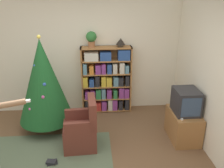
% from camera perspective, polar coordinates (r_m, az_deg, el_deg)
% --- Properties ---
extents(wall_back, '(8.00, 0.10, 2.60)m').
position_cam_1_polar(wall_back, '(5.54, -6.13, 6.93)').
color(wall_back, silver).
rests_on(wall_back, ground_plane).
extents(area_rug, '(2.15, 1.84, 0.01)m').
position_cam_1_polar(area_rug, '(4.31, -14.95, -17.71)').
color(area_rug, '#56664C').
rests_on(area_rug, ground_plane).
extents(bookshelf, '(1.09, 0.27, 1.49)m').
position_cam_1_polar(bookshelf, '(5.52, -1.28, 0.64)').
color(bookshelf, '#A8703D').
rests_on(bookshelf, ground_plane).
extents(tv_stand, '(0.48, 0.74, 0.54)m').
position_cam_1_polar(tv_stand, '(4.86, 15.96, -9.07)').
color(tv_stand, '#996638').
rests_on(tv_stand, ground_plane).
extents(television, '(0.41, 0.50, 0.44)m').
position_cam_1_polar(television, '(4.64, 16.58, -3.83)').
color(television, '#28282D').
rests_on(television, tv_stand).
extents(game_remote, '(0.04, 0.12, 0.02)m').
position_cam_1_polar(game_remote, '(4.50, 15.54, -7.51)').
color(game_remote, white).
rests_on(game_remote, tv_stand).
extents(christmas_tree, '(1.04, 1.04, 1.88)m').
position_cam_1_polar(christmas_tree, '(4.86, -15.40, 0.60)').
color(christmas_tree, '#4C3323').
rests_on(christmas_tree, ground_plane).
extents(armchair, '(0.60, 0.59, 0.92)m').
position_cam_1_polar(armchair, '(4.47, -6.85, -10.45)').
color(armchair, brown).
rests_on(armchair, ground_plane).
extents(potted_plant, '(0.22, 0.22, 0.33)m').
position_cam_1_polar(potted_plant, '(5.26, -4.75, 10.42)').
color(potted_plant, '#935B38').
rests_on(potted_plant, bookshelf).
extents(table_lamp, '(0.20, 0.20, 0.18)m').
position_cam_1_polar(table_lamp, '(5.31, 1.98, 9.61)').
color(table_lamp, '#473828').
rests_on(table_lamp, bookshelf).
extents(book_pile_near_tree, '(0.23, 0.17, 0.06)m').
position_cam_1_polar(book_pile_near_tree, '(4.96, -9.01, -11.09)').
color(book_pile_near_tree, '#2D7A42').
rests_on(book_pile_near_tree, ground_plane).
extents(book_pile_by_chair, '(0.20, 0.17, 0.06)m').
position_cam_1_polar(book_pile_by_chair, '(4.33, -13.63, -16.96)').
color(book_pile_by_chair, '#232328').
rests_on(book_pile_by_chair, ground_plane).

